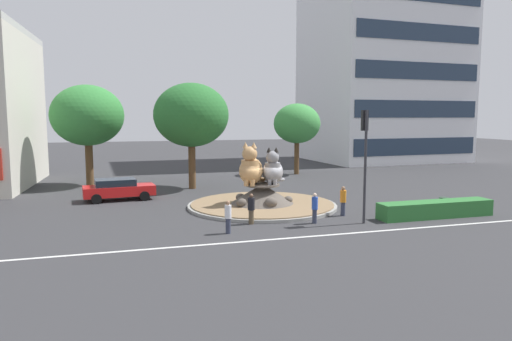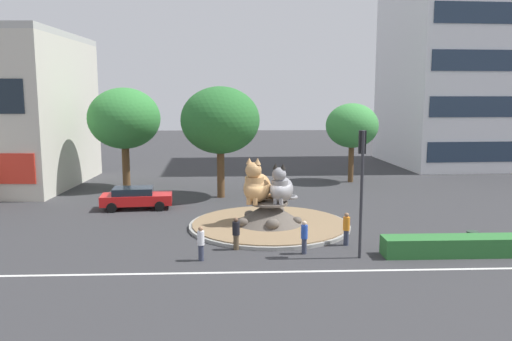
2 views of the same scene
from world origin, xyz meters
name	(u,v)px [view 1 (image 1 of 2)]	position (x,y,z in m)	size (l,w,h in m)	color
ground_plane	(262,207)	(0.00, 0.00, 0.00)	(160.00, 160.00, 0.00)	#333335
lane_centreline	(310,236)	(0.00, -7.43, 0.00)	(112.00, 0.20, 0.01)	silver
roundabout_island	(262,199)	(0.00, 0.01, 0.47)	(9.15, 9.15, 1.44)	gray
cat_statue_calico	(251,169)	(-0.73, -0.02, 2.39)	(2.43, 2.67, 2.60)	tan
cat_statue_grey	(273,170)	(0.66, -0.08, 2.27)	(2.03, 2.29, 2.27)	gray
traffic_light_mast	(365,146)	(3.78, -5.62, 4.04)	(0.34, 0.46, 5.87)	#2D2D33
office_tower	(383,24)	(23.92, 25.86, 16.98)	(18.00, 15.17, 33.95)	silver
clipped_hedge_strip	(435,209)	(8.29, -5.55, 0.45)	(6.76, 1.20, 0.90)	#2D7033
broadleaf_tree_behind_island	(191,115)	(-2.97, 8.61, 5.63)	(5.70, 5.70, 8.07)	brown
second_tree_near_tower	(87,116)	(-10.63, 12.37, 5.60)	(5.65, 5.65, 8.03)	brown
third_tree_left	(297,124)	(8.07, 14.73, 4.84)	(4.45, 4.45, 6.76)	brown
pedestrian_white_shirt	(228,216)	(-3.51, -5.79, 0.84)	(0.32, 0.32, 1.59)	#33384C
pedestrian_black_shirt	(251,208)	(-1.91, -4.21, 0.84)	(0.36, 0.36, 1.60)	brown
pedestrian_orange_shirt	(343,200)	(3.58, -3.73, 0.88)	(0.34, 0.34, 1.67)	#33384C
pedestrian_blue_shirt	(315,207)	(1.30, -5.00, 0.85)	(0.32, 0.32, 1.60)	#33384C
sedan_on_far_lane	(118,189)	(-8.47, 4.99, 0.77)	(4.73, 2.43, 1.43)	red
litter_bin	(444,205)	(9.56, -4.67, 0.45)	(0.56, 0.56, 0.90)	#2D4233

